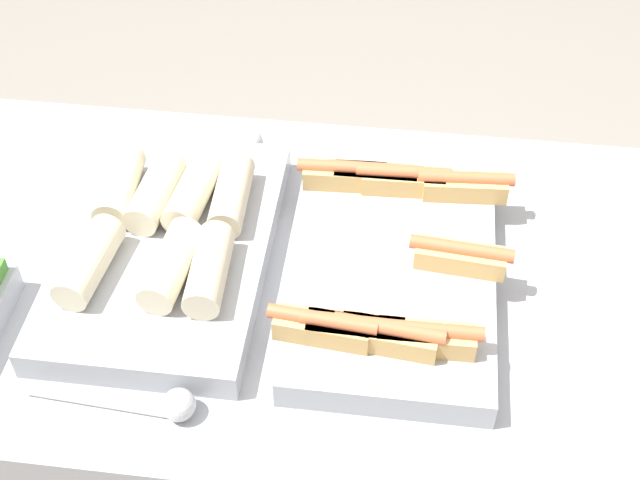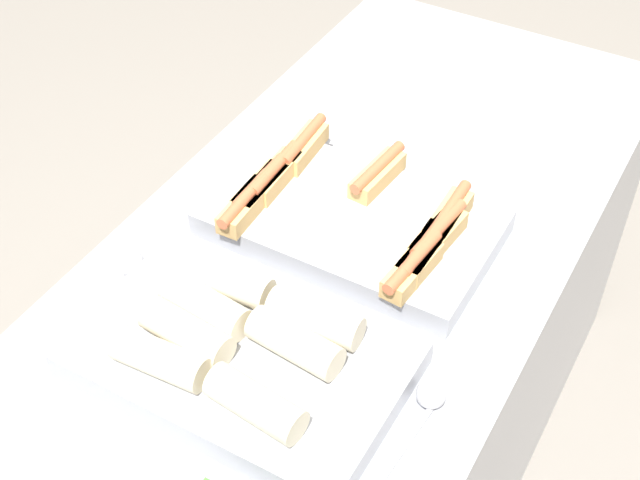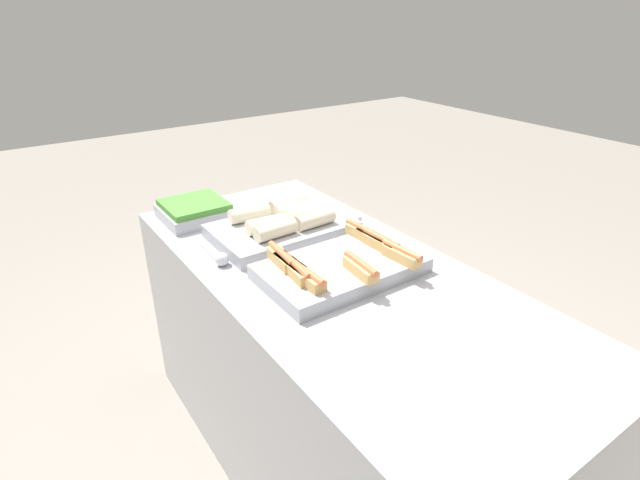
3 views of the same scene
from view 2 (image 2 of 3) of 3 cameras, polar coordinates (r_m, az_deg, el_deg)
The scene contains 5 objects.
counter at distance 1.98m, azimuth 1.48°, elevation -9.07°, with size 1.75×0.78×0.87m.
tray_hotdogs at distance 1.64m, azimuth 2.07°, elevation 1.41°, with size 0.36×0.52×0.10m.
tray_wraps at distance 1.42m, azimuth -5.15°, elevation -7.13°, with size 0.33×0.51×0.11m.
serving_spoon_near at distance 1.39m, azimuth 6.79°, elevation -10.37°, with size 0.25×0.05×0.05m.
serving_spoon_far at distance 1.60m, azimuth -12.35°, elevation -1.93°, with size 0.24×0.05×0.05m.
Camera 2 is at (-1.07, -0.55, 2.00)m, focal length 50.00 mm.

